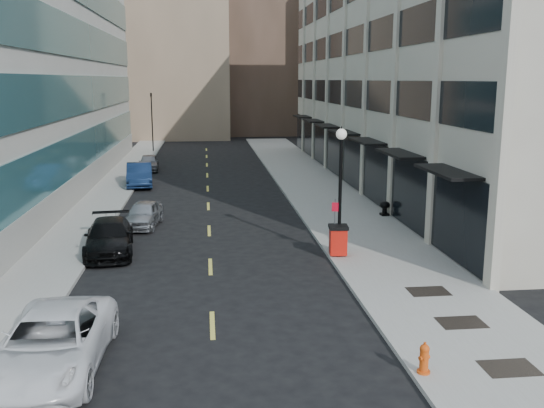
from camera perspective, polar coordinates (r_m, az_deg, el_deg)
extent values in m
plane|color=black|center=(17.39, -5.54, -13.84)|extent=(160.00, 160.00, 0.00)
cube|color=gray|center=(37.24, 5.60, 0.16)|extent=(5.00, 80.00, 0.15)
cube|color=gray|center=(37.02, -16.13, -0.32)|extent=(3.00, 80.00, 0.15)
cube|color=beige|center=(46.02, 15.94, 13.14)|extent=(14.00, 46.00, 18.00)
cube|color=black|center=(44.22, 7.00, 4.48)|extent=(0.18, 46.00, 3.60)
cube|color=black|center=(43.90, 7.16, 10.31)|extent=(0.12, 46.00, 1.80)
cube|color=black|center=(43.96, 7.27, 14.88)|extent=(0.12, 46.00, 1.80)
cube|color=beige|center=(22.19, 21.53, 14.83)|extent=(0.35, 0.60, 18.00)
cube|color=beige|center=(27.66, 15.62, 14.42)|extent=(0.35, 0.60, 18.00)
cube|color=beige|center=(33.31, 11.71, 14.06)|extent=(0.35, 0.60, 18.00)
cube|color=beige|center=(39.06, 8.94, 13.77)|extent=(0.35, 0.60, 18.00)
cube|color=beige|center=(44.88, 6.90, 13.54)|extent=(0.35, 0.60, 18.00)
cube|color=beige|center=(50.74, 5.33, 13.35)|extent=(0.35, 0.60, 18.00)
cube|color=beige|center=(56.63, 4.08, 13.19)|extent=(0.35, 0.60, 18.00)
cube|color=beige|center=(62.54, 3.07, 13.06)|extent=(0.35, 0.60, 18.00)
cube|color=black|center=(24.85, 16.13, 2.94)|extent=(1.30, 4.00, 0.12)
cube|color=black|center=(30.43, 11.87, 4.68)|extent=(1.30, 4.00, 0.12)
cube|color=black|center=(36.14, 8.93, 5.86)|extent=(1.30, 4.00, 0.12)
cube|color=black|center=(41.94, 6.79, 6.70)|extent=(1.30, 4.00, 0.12)
cube|color=black|center=(47.78, 5.16, 7.34)|extent=(1.30, 4.00, 0.12)
cube|color=black|center=(53.66, 3.89, 7.83)|extent=(1.30, 4.00, 0.12)
cube|color=black|center=(59.57, 2.87, 8.22)|extent=(1.30, 4.00, 0.12)
cube|color=gray|center=(43.92, -16.56, 2.58)|extent=(0.20, 46.00, 1.80)
cube|color=#316C73|center=(43.65, -16.73, 5.30)|extent=(0.14, 45.60, 2.40)
cube|color=#316C73|center=(43.44, -17.00, 9.89)|extent=(0.14, 45.60, 2.40)
cube|color=#316C73|center=(43.50, -17.28, 14.49)|extent=(0.14, 45.60, 2.40)
cube|color=#977D63|center=(84.05, -9.30, 15.98)|extent=(14.00, 18.00, 28.00)
cube|color=brown|center=(88.59, -1.07, 17.85)|extent=(12.00, 16.00, 34.00)
cube|color=#977D63|center=(94.80, -15.15, 13.41)|extent=(12.00, 14.00, 22.00)
cube|color=beige|center=(83.72, 6.36, 13.33)|extent=(10.00, 14.00, 20.00)
cube|color=black|center=(17.34, 21.43, -14.17)|extent=(1.40, 1.00, 0.01)
cube|color=black|center=(19.79, 17.39, -10.60)|extent=(1.40, 1.00, 0.01)
cube|color=black|center=(22.21, 14.50, -7.96)|extent=(1.40, 1.00, 0.01)
cube|color=#D8CC4C|center=(19.22, -5.63, -11.26)|extent=(0.15, 2.20, 0.01)
cube|color=#D8CC4C|center=(24.85, -5.82, -5.88)|extent=(0.15, 2.20, 0.01)
cube|color=#D8CC4C|center=(30.63, -5.94, -2.50)|extent=(0.15, 2.20, 0.01)
cube|color=#D8CC4C|center=(36.48, -6.02, -0.21)|extent=(0.15, 2.20, 0.01)
cube|color=#D8CC4C|center=(42.37, -6.07, 1.45)|extent=(0.15, 2.20, 0.01)
cube|color=#D8CC4C|center=(48.28, -6.12, 2.71)|extent=(0.15, 2.20, 0.01)
cube|color=#D8CC4C|center=(54.22, -6.15, 3.69)|extent=(0.15, 2.20, 0.01)
cube|color=#D8CC4C|center=(60.17, -6.18, 4.48)|extent=(0.15, 2.20, 0.01)
cube|color=#D8CC4C|center=(66.13, -6.20, 5.12)|extent=(0.15, 2.20, 0.01)
cylinder|color=black|center=(64.09, -11.21, 7.45)|extent=(0.12, 0.12, 6.00)
imported|color=black|center=(63.95, -11.32, 10.12)|extent=(0.66, 0.66, 1.98)
imported|color=white|center=(17.04, -20.02, -12.20)|extent=(2.77, 5.72, 1.57)
imported|color=black|center=(27.38, -15.07, -3.02)|extent=(2.51, 5.14, 1.44)
imported|color=#93969B|center=(31.86, -11.99, -0.93)|extent=(2.05, 4.05, 1.32)
imported|color=#14264B|center=(44.03, -12.37, 2.70)|extent=(2.21, 5.11, 1.63)
imported|color=gray|center=(51.37, -11.52, 3.83)|extent=(1.80, 4.03, 1.35)
cylinder|color=#F35211|center=(16.43, 14.06, -15.05)|extent=(0.34, 0.34, 0.06)
cylinder|color=#F35211|center=(16.30, 14.12, -14.06)|extent=(0.23, 0.23, 0.57)
sphere|color=#F35211|center=(16.17, 14.17, -13.09)|extent=(0.25, 0.25, 0.25)
cylinder|color=#F35211|center=(16.12, 14.20, -12.69)|extent=(0.07, 0.07, 0.10)
cylinder|color=#F35211|center=(16.27, 14.13, -13.83)|extent=(0.32, 0.21, 0.12)
cylinder|color=#F35211|center=(16.25, 14.16, -13.86)|extent=(0.20, 0.21, 0.16)
cube|color=red|center=(25.78, 6.24, -3.47)|extent=(0.77, 0.77, 1.13)
cube|color=black|center=(25.63, 6.27, -2.17)|extent=(0.86, 0.86, 0.14)
cylinder|color=black|center=(26.22, 5.55, -4.32)|extent=(0.07, 0.25, 0.25)
cylinder|color=black|center=(26.31, 6.52, -4.29)|extent=(0.07, 0.25, 0.25)
cylinder|color=black|center=(26.19, 6.30, -4.22)|extent=(0.33, 0.33, 0.37)
cylinder|color=black|center=(25.64, 6.42, 0.93)|extent=(0.14, 0.14, 4.74)
sphere|color=silver|center=(25.29, 6.55, 6.56)|extent=(0.45, 0.45, 0.45)
cone|color=black|center=(25.27, 6.57, 7.14)|extent=(0.12, 0.12, 0.19)
cylinder|color=slate|center=(25.88, 5.92, -2.10)|extent=(0.04, 0.04, 2.38)
cube|color=red|center=(25.68, 5.96, -0.28)|extent=(0.27, 0.12, 0.38)
cube|color=black|center=(33.77, 10.54, -0.95)|extent=(0.46, 0.46, 0.12)
cylinder|color=black|center=(33.72, 10.56, -0.55)|extent=(0.26, 0.26, 0.40)
ellipsoid|color=black|center=(33.66, 10.58, -0.08)|extent=(0.56, 0.56, 0.39)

